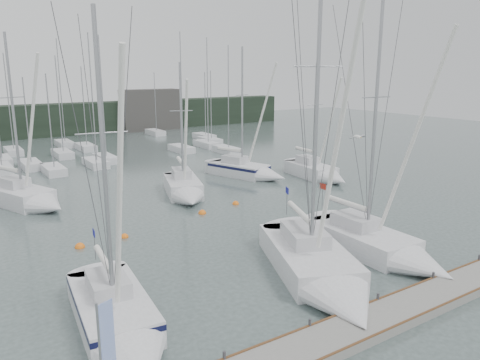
# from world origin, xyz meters

# --- Properties ---
(ground) EXTENTS (160.00, 160.00, 0.00)m
(ground) POSITION_xyz_m (0.00, 0.00, 0.00)
(ground) COLOR #42504E
(ground) RESTS_ON ground
(dock) EXTENTS (24.00, 2.00, 0.40)m
(dock) POSITION_xyz_m (0.00, -5.00, 0.20)
(dock) COLOR slate
(dock) RESTS_ON ground
(far_treeline) EXTENTS (90.00, 4.00, 5.00)m
(far_treeline) POSITION_xyz_m (0.00, 62.00, 2.50)
(far_treeline) COLOR black
(far_treeline) RESTS_ON ground
(far_building_right) EXTENTS (10.00, 3.00, 7.00)m
(far_building_right) POSITION_xyz_m (18.00, 60.00, 3.50)
(far_building_right) COLOR #3B3936
(far_building_right) RESTS_ON ground
(mast_forest) EXTENTS (44.72, 26.11, 14.90)m
(mast_forest) POSITION_xyz_m (1.61, 42.47, 0.48)
(mast_forest) COLOR silver
(mast_forest) RESTS_ON ground
(sailboat_near_left) EXTENTS (3.71, 9.25, 13.60)m
(sailboat_near_left) POSITION_xyz_m (-8.43, -0.30, 0.57)
(sailboat_near_left) COLOR silver
(sailboat_near_left) RESTS_ON ground
(sailboat_near_center) EXTENTS (7.33, 11.35, 17.89)m
(sailboat_near_center) POSITION_xyz_m (1.32, -1.30, 0.61)
(sailboat_near_center) COLOR silver
(sailboat_near_center) RESTS_ON ground
(sailboat_near_right) EXTENTS (3.26, 9.85, 15.10)m
(sailboat_near_right) POSITION_xyz_m (6.67, -0.70, 0.58)
(sailboat_near_right) COLOR silver
(sailboat_near_right) RESTS_ON ground
(sailboat_mid_b) EXTENTS (5.67, 8.58, 13.90)m
(sailboat_mid_b) POSITION_xyz_m (-8.06, 21.03, 0.65)
(sailboat_mid_b) COLOR silver
(sailboat_mid_b) RESTS_ON ground
(sailboat_mid_c) EXTENTS (4.92, 8.26, 11.75)m
(sailboat_mid_c) POSITION_xyz_m (3.06, 17.00, 0.62)
(sailboat_mid_c) COLOR silver
(sailboat_mid_c) RESTS_ON ground
(sailboat_mid_d) EXTENTS (5.28, 8.87, 13.32)m
(sailboat_mid_d) POSITION_xyz_m (11.86, 20.25, 0.62)
(sailboat_mid_d) COLOR silver
(sailboat_mid_d) RESTS_ON ground
(sailboat_mid_e) EXTENTS (3.31, 8.35, 11.78)m
(sailboat_mid_e) POSITION_xyz_m (17.00, 15.97, 0.58)
(sailboat_mid_e) COLOR silver
(sailboat_mid_e) RESTS_ON ground
(buoy_a) EXTENTS (0.51, 0.51, 0.51)m
(buoy_a) POSITION_xyz_m (-4.35, 10.82, 0.00)
(buoy_a) COLOR orange
(buoy_a) RESTS_ON ground
(buoy_b) EXTENTS (0.53, 0.53, 0.53)m
(buoy_b) POSITION_xyz_m (5.58, 13.25, 0.00)
(buoy_b) COLOR orange
(buoy_b) RESTS_ON ground
(buoy_c) EXTENTS (0.59, 0.59, 0.59)m
(buoy_c) POSITION_xyz_m (-7.18, 10.60, 0.00)
(buoy_c) COLOR orange
(buoy_c) RESTS_ON ground
(dock_banner) EXTENTS (0.54, 0.27, 3.80)m
(dock_banner) POSITION_xyz_m (-10.31, -4.69, 2.64)
(dock_banner) COLOR #919398
(dock_banner) RESTS_ON dock
(seagull) EXTENTS (0.97, 0.43, 0.19)m
(seagull) POSITION_xyz_m (3.58, -0.84, 7.18)
(seagull) COLOR white
(seagull) RESTS_ON ground
(buoy_d) EXTENTS (0.58, 0.58, 0.58)m
(buoy_d) POSITION_xyz_m (2.18, 12.52, 0.00)
(buoy_d) COLOR orange
(buoy_d) RESTS_ON ground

